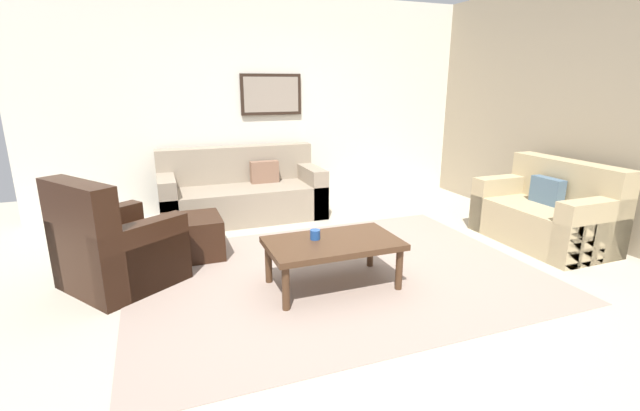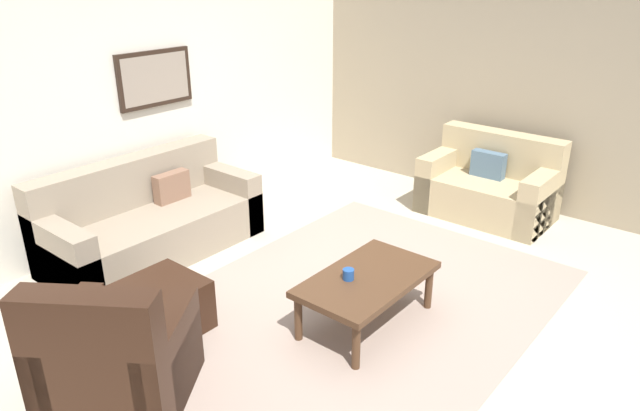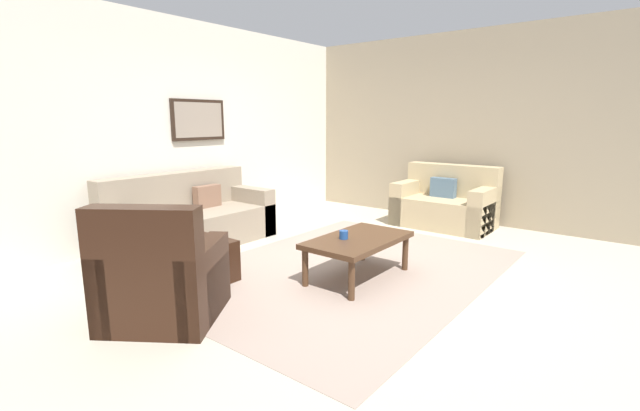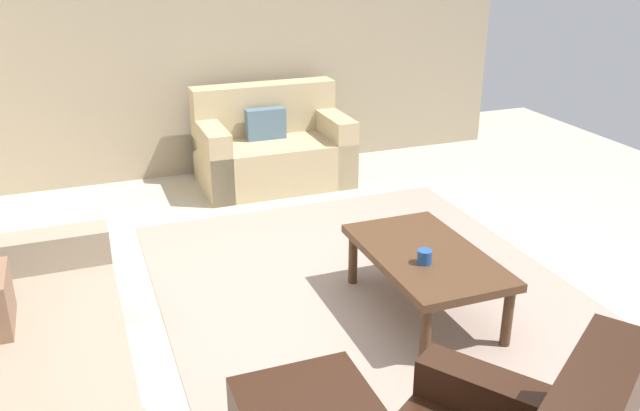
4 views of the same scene
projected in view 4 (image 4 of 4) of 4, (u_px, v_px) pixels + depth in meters
ground_plane at (383, 308)px, 4.21m from camera, size 8.00×8.00×0.00m
stone_feature_panel at (248, 22)px, 6.28m from camera, size 0.12×5.20×2.80m
area_rug at (383, 308)px, 4.21m from camera, size 3.59×2.61×0.01m
couch_main at (6, 384)px, 3.03m from camera, size 2.00×0.90×0.88m
couch_loveseat at (271, 150)px, 6.25m from camera, size 0.82×1.35×0.88m
coffee_table at (426, 259)px, 4.04m from camera, size 1.10×0.64×0.41m
cup at (425, 257)px, 3.87m from camera, size 0.09×0.09×0.08m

